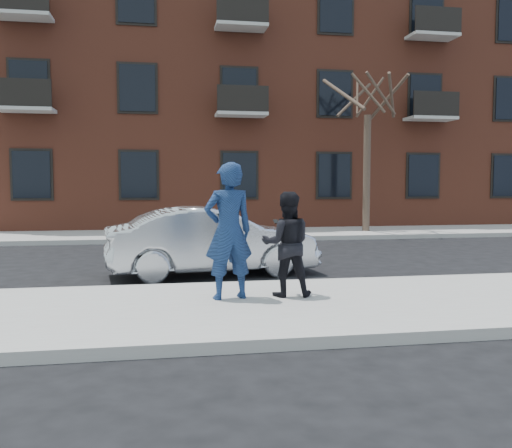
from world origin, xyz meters
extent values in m
plane|color=black|center=(0.00, 0.00, 0.00)|extent=(100.00, 100.00, 0.00)
cube|color=gray|center=(0.00, -0.25, 0.07)|extent=(50.00, 3.50, 0.15)
cube|color=#999691|center=(0.00, 1.55, 0.07)|extent=(50.00, 0.10, 0.15)
cube|color=gray|center=(0.00, 11.25, 0.07)|extent=(50.00, 3.50, 0.15)
cube|color=#999691|center=(0.00, 9.45, 0.07)|extent=(50.00, 0.10, 0.15)
cube|color=brown|center=(2.00, 18.00, 6.00)|extent=(24.00, 10.00, 12.00)
cube|color=black|center=(-7.50, 12.94, 2.20)|extent=(1.30, 0.06, 1.70)
cube|color=black|center=(3.90, 12.94, 2.20)|extent=(1.30, 0.06, 1.70)
cube|color=black|center=(11.50, 12.94, 2.20)|extent=(1.30, 0.06, 1.70)
cube|color=black|center=(-7.50, 12.94, 5.40)|extent=(1.30, 0.06, 1.70)
cube|color=black|center=(3.90, 12.94, 5.40)|extent=(1.30, 0.06, 1.70)
cube|color=black|center=(11.50, 12.94, 5.40)|extent=(1.30, 0.06, 1.70)
cube|color=black|center=(3.90, 12.94, 8.60)|extent=(1.30, 0.06, 1.70)
cylinder|color=#33271E|center=(4.50, 11.00, 2.25)|extent=(0.26, 0.26, 4.20)
imported|color=#B7BABF|center=(-1.86, 3.20, 0.70)|extent=(4.40, 2.03, 1.40)
imported|color=navy|center=(-1.88, 0.20, 1.17)|extent=(0.82, 0.62, 2.04)
cube|color=black|center=(-1.97, 0.41, 1.38)|extent=(0.09, 0.14, 0.08)
imported|color=black|center=(-0.98, 0.25, 0.95)|extent=(0.85, 0.71, 1.60)
cube|color=black|center=(-1.10, 0.45, 1.29)|extent=(0.08, 0.14, 0.06)
camera|label=1|loc=(-2.85, -7.79, 1.88)|focal=38.00mm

